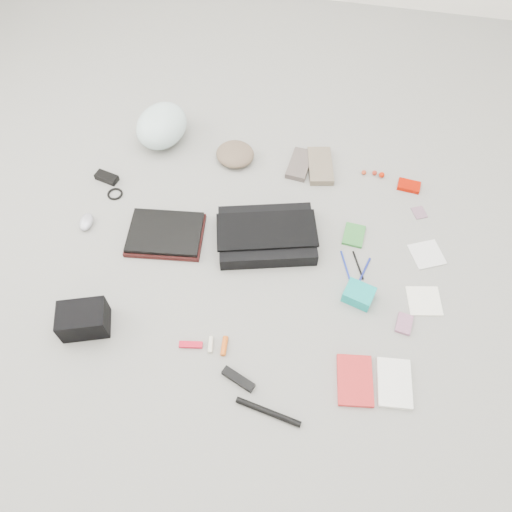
% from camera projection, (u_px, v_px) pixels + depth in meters
% --- Properties ---
extents(ground_plane, '(4.00, 4.00, 0.00)m').
position_uv_depth(ground_plane, '(256.00, 263.00, 2.07)').
color(ground_plane, gray).
extents(messenger_bag, '(0.46, 0.38, 0.07)m').
position_uv_depth(messenger_bag, '(267.00, 236.00, 2.10)').
color(messenger_bag, black).
rests_on(messenger_bag, ground_plane).
extents(bag_flap, '(0.45, 0.29, 0.01)m').
position_uv_depth(bag_flap, '(267.00, 230.00, 2.07)').
color(bag_flap, black).
rests_on(bag_flap, messenger_bag).
extents(laptop_sleeve, '(0.34, 0.28, 0.02)m').
position_uv_depth(laptop_sleeve, '(166.00, 235.00, 2.13)').
color(laptop_sleeve, '#361110').
rests_on(laptop_sleeve, ground_plane).
extents(laptop, '(0.33, 0.26, 0.02)m').
position_uv_depth(laptop, '(165.00, 232.00, 2.11)').
color(laptop, black).
rests_on(laptop, laptop_sleeve).
extents(bike_helmet, '(0.28, 0.32, 0.17)m').
position_uv_depth(bike_helmet, '(162.00, 126.00, 2.39)').
color(bike_helmet, silver).
rests_on(bike_helmet, ground_plane).
extents(beanie, '(0.23, 0.23, 0.06)m').
position_uv_depth(beanie, '(235.00, 154.00, 2.36)').
color(beanie, brown).
rests_on(beanie, ground_plane).
extents(mitten_left, '(0.11, 0.19, 0.03)m').
position_uv_depth(mitten_left, '(300.00, 164.00, 2.35)').
color(mitten_left, '#5A4F4A').
rests_on(mitten_left, ground_plane).
extents(mitten_right, '(0.15, 0.24, 0.03)m').
position_uv_depth(mitten_right, '(320.00, 166.00, 2.34)').
color(mitten_right, '#776855').
rests_on(mitten_right, ground_plane).
extents(power_brick, '(0.11, 0.07, 0.03)m').
position_uv_depth(power_brick, '(107.00, 177.00, 2.31)').
color(power_brick, black).
rests_on(power_brick, ground_plane).
extents(cable_coil, '(0.07, 0.07, 0.01)m').
position_uv_depth(cable_coil, '(115.00, 194.00, 2.26)').
color(cable_coil, black).
rests_on(cable_coil, ground_plane).
extents(mouse, '(0.07, 0.10, 0.04)m').
position_uv_depth(mouse, '(86.00, 222.00, 2.16)').
color(mouse, '#A2A1AF').
rests_on(mouse, ground_plane).
extents(camera_bag, '(0.21, 0.17, 0.11)m').
position_uv_depth(camera_bag, '(83.00, 320.00, 1.87)').
color(camera_bag, black).
rests_on(camera_bag, ground_plane).
extents(multitool, '(0.09, 0.04, 0.01)m').
position_uv_depth(multitool, '(191.00, 345.00, 1.86)').
color(multitool, red).
rests_on(multitool, ground_plane).
extents(toiletry_tube_white, '(0.03, 0.07, 0.02)m').
position_uv_depth(toiletry_tube_white, '(211.00, 345.00, 1.86)').
color(toiletry_tube_white, beige).
rests_on(toiletry_tube_white, ground_plane).
extents(toiletry_tube_orange, '(0.03, 0.08, 0.02)m').
position_uv_depth(toiletry_tube_orange, '(224.00, 346.00, 1.86)').
color(toiletry_tube_orange, '#C95212').
rests_on(toiletry_tube_orange, ground_plane).
extents(u_lock, '(0.13, 0.08, 0.03)m').
position_uv_depth(u_lock, '(238.00, 379.00, 1.79)').
color(u_lock, black).
rests_on(u_lock, ground_plane).
extents(bike_pump, '(0.24, 0.06, 0.02)m').
position_uv_depth(bike_pump, '(268.00, 412.00, 1.73)').
color(bike_pump, black).
rests_on(bike_pump, ground_plane).
extents(book_red, '(0.15, 0.20, 0.02)m').
position_uv_depth(book_red, '(355.00, 380.00, 1.79)').
color(book_red, red).
rests_on(book_red, ground_plane).
extents(book_white, '(0.14, 0.19, 0.02)m').
position_uv_depth(book_white, '(394.00, 383.00, 1.78)').
color(book_white, white).
rests_on(book_white, ground_plane).
extents(notepad, '(0.09, 0.12, 0.01)m').
position_uv_depth(notepad, '(354.00, 235.00, 2.14)').
color(notepad, '#2E7530').
rests_on(notepad, ground_plane).
extents(pen_blue, '(0.06, 0.14, 0.01)m').
position_uv_depth(pen_blue, '(345.00, 265.00, 2.06)').
color(pen_blue, '#172A96').
rests_on(pen_blue, ground_plane).
extents(pen_black, '(0.06, 0.13, 0.01)m').
position_uv_depth(pen_black, '(358.00, 265.00, 2.06)').
color(pen_black, black).
rests_on(pen_black, ground_plane).
extents(pen_navy, '(0.05, 0.15, 0.01)m').
position_uv_depth(pen_navy, '(364.00, 272.00, 2.04)').
color(pen_navy, navy).
rests_on(pen_navy, ground_plane).
extents(accordion_wallet, '(0.13, 0.12, 0.06)m').
position_uv_depth(accordion_wallet, '(359.00, 295.00, 1.96)').
color(accordion_wallet, '#0DA29C').
rests_on(accordion_wallet, ground_plane).
extents(card_deck, '(0.07, 0.09, 0.02)m').
position_uv_depth(card_deck, '(404.00, 324.00, 1.91)').
color(card_deck, '#A46787').
rests_on(card_deck, ground_plane).
extents(napkin_top, '(0.17, 0.17, 0.01)m').
position_uv_depth(napkin_top, '(427.00, 254.00, 2.09)').
color(napkin_top, silver).
rests_on(napkin_top, ground_plane).
extents(napkin_bottom, '(0.15, 0.15, 0.01)m').
position_uv_depth(napkin_bottom, '(424.00, 301.00, 1.97)').
color(napkin_bottom, white).
rests_on(napkin_bottom, ground_plane).
extents(lollipop_a, '(0.02, 0.02, 0.02)m').
position_uv_depth(lollipop_a, '(364.00, 172.00, 2.33)').
color(lollipop_a, '#A23419').
rests_on(lollipop_a, ground_plane).
extents(lollipop_b, '(0.03, 0.03, 0.02)m').
position_uv_depth(lollipop_b, '(375.00, 173.00, 2.33)').
color(lollipop_b, '#A32817').
rests_on(lollipop_b, ground_plane).
extents(lollipop_c, '(0.03, 0.03, 0.03)m').
position_uv_depth(lollipop_c, '(382.00, 175.00, 2.32)').
color(lollipop_c, '#B21800').
rests_on(lollipop_c, ground_plane).
extents(altoids_tin, '(0.11, 0.07, 0.02)m').
position_uv_depth(altoids_tin, '(409.00, 186.00, 2.28)').
color(altoids_tin, '#AA1000').
rests_on(altoids_tin, ground_plane).
extents(stamp_sheet, '(0.08, 0.08, 0.00)m').
position_uv_depth(stamp_sheet, '(419.00, 213.00, 2.21)').
color(stamp_sheet, gray).
rests_on(stamp_sheet, ground_plane).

